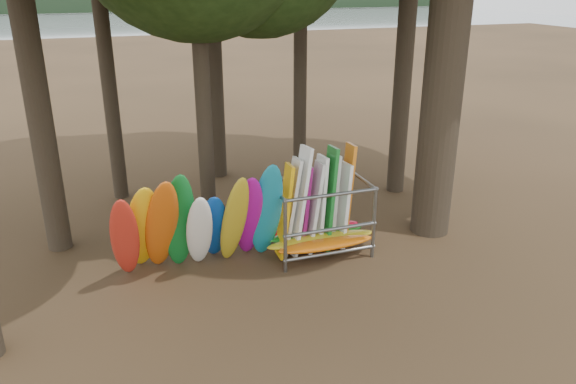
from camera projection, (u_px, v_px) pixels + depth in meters
name	position (u px, v px, depth m)	size (l,w,h in m)	color
ground	(287.00, 268.00, 13.79)	(120.00, 120.00, 0.00)	#47331E
lake	(121.00, 36.00, 66.61)	(160.00, 160.00, 0.00)	gray
far_shore	(103.00, 1.00, 109.91)	(160.00, 4.00, 4.00)	black
kayak_row	(198.00, 225.00, 13.11)	(4.08, 2.12, 2.93)	red
storage_rack	(319.00, 219.00, 14.35)	(2.94, 1.51, 2.84)	slate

